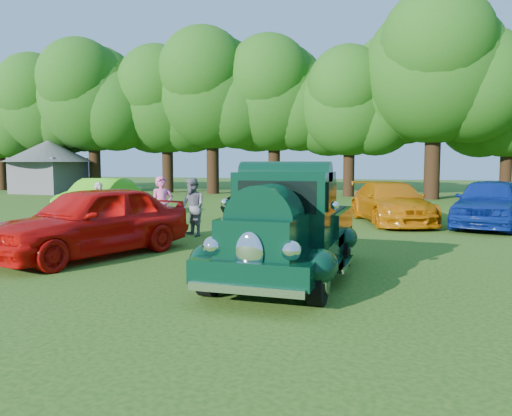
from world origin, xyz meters
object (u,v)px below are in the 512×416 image
(hero_pickup, at_px, (288,232))
(red_convertible, at_px, (92,221))
(gazebo, at_px, (49,161))
(back_car_orange, at_px, (391,203))
(back_car_lime, at_px, (100,198))
(spectator_pink, at_px, (162,207))
(spectator_white, at_px, (99,207))
(spectator_grey, at_px, (193,207))
(back_car_black, at_px, (279,200))
(back_car_blue, at_px, (489,203))

(hero_pickup, distance_m, red_convertible, 5.03)
(hero_pickup, xyz_separation_m, gazebo, (-23.42, 21.33, 1.51))
(hero_pickup, bearing_deg, back_car_orange, 80.86)
(hero_pickup, distance_m, back_car_lime, 12.74)
(spectator_pink, xyz_separation_m, spectator_white, (-2.57, 0.54, -0.11))
(back_car_orange, bearing_deg, spectator_grey, -156.86)
(back_car_orange, bearing_deg, red_convertible, -145.78)
(spectator_grey, height_order, gazebo, gazebo)
(back_car_black, height_order, spectator_pink, spectator_pink)
(hero_pickup, xyz_separation_m, back_car_orange, (1.56, 9.69, -0.13))
(back_car_lime, distance_m, back_car_black, 7.29)
(spectator_pink, height_order, spectator_white, spectator_pink)
(hero_pickup, distance_m, gazebo, 31.71)
(back_car_lime, distance_m, spectator_grey, 6.81)
(back_car_black, xyz_separation_m, back_car_blue, (7.66, -0.50, 0.13))
(back_car_blue, bearing_deg, gazebo, 171.73)
(spectator_grey, bearing_deg, back_car_blue, 62.67)
(red_convertible, height_order, back_car_lime, red_convertible)
(back_car_orange, height_order, spectator_white, spectator_white)
(back_car_black, relative_size, back_car_orange, 1.00)
(hero_pickup, xyz_separation_m, spectator_white, (-7.34, 4.35, -0.08))
(red_convertible, height_order, spectator_grey, spectator_grey)
(spectator_white, bearing_deg, back_car_lime, 23.69)
(spectator_pink, relative_size, spectator_white, 1.14)
(back_car_orange, xyz_separation_m, spectator_grey, (-5.64, -5.23, 0.12))
(red_convertible, height_order, spectator_white, red_convertible)
(spectator_white, distance_m, gazebo, 23.44)
(back_car_lime, bearing_deg, gazebo, 126.76)
(spectator_pink, bearing_deg, back_car_black, 29.47)
(back_car_blue, xyz_separation_m, spectator_pink, (-9.62, -5.61, 0.06))
(back_car_black, xyz_separation_m, back_car_orange, (4.37, -0.22, 0.03))
(back_car_lime, height_order, spectator_white, spectator_white)
(red_convertible, distance_m, spectator_pink, 3.11)
(red_convertible, xyz_separation_m, back_car_black, (2.18, 9.20, -0.12))
(hero_pickup, relative_size, spectator_pink, 2.87)
(back_car_orange, height_order, gazebo, gazebo)
(hero_pickup, xyz_separation_m, spectator_pink, (-4.77, 3.81, 0.03))
(spectator_grey, bearing_deg, hero_pickup, -13.89)
(back_car_black, height_order, back_car_orange, back_car_orange)
(back_car_black, bearing_deg, back_car_blue, 18.90)
(back_car_orange, bearing_deg, hero_pickup, -118.84)
(red_convertible, height_order, back_car_orange, red_convertible)
(hero_pickup, distance_m, spectator_pink, 6.10)
(spectator_pink, height_order, spectator_grey, spectator_pink)
(back_car_black, xyz_separation_m, spectator_white, (-4.53, -5.56, 0.08))
(back_car_black, height_order, spectator_grey, spectator_grey)
(back_car_black, height_order, back_car_blue, back_car_blue)
(back_car_blue, height_order, gazebo, gazebo)
(gazebo, bearing_deg, back_car_orange, -24.97)
(back_car_black, bearing_deg, back_car_lime, -142.73)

